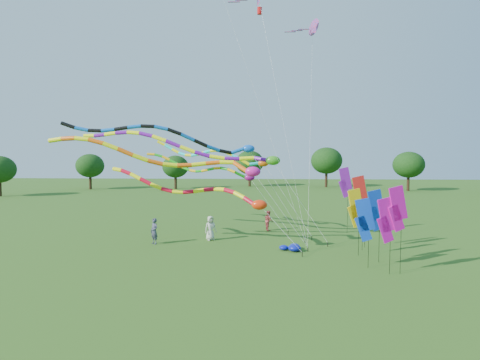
{
  "coord_description": "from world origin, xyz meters",
  "views": [
    {
      "loc": [
        -0.55,
        -22.08,
        6.46
      ],
      "look_at": [
        -1.88,
        2.93,
        4.8
      ],
      "focal_mm": 30.0,
      "sensor_mm": 36.0,
      "label": 1
    }
  ],
  "objects_px": {
    "tube_kite_orange": "(177,159)",
    "person_b": "(154,231)",
    "blue_nylon_heap": "(289,246)",
    "person_c": "(269,220)",
    "person_a": "(210,228)",
    "tube_kite_red": "(203,192)"
  },
  "relations": [
    {
      "from": "tube_kite_orange",
      "to": "person_b",
      "type": "bearing_deg",
      "value": 138.15
    },
    {
      "from": "tube_kite_red",
      "to": "tube_kite_orange",
      "type": "height_order",
      "value": "tube_kite_orange"
    },
    {
      "from": "person_b",
      "to": "tube_kite_orange",
      "type": "bearing_deg",
      "value": -0.47
    },
    {
      "from": "tube_kite_orange",
      "to": "person_c",
      "type": "bearing_deg",
      "value": 49.21
    },
    {
      "from": "tube_kite_red",
      "to": "person_a",
      "type": "xyz_separation_m",
      "value": [
        0.25,
        1.92,
        -2.9
      ]
    },
    {
      "from": "person_c",
      "to": "tube_kite_red",
      "type": "bearing_deg",
      "value": 126.22
    },
    {
      "from": "person_c",
      "to": "person_a",
      "type": "bearing_deg",
      "value": 116.74
    },
    {
      "from": "person_c",
      "to": "blue_nylon_heap",
      "type": "bearing_deg",
      "value": 174.72
    },
    {
      "from": "tube_kite_orange",
      "to": "blue_nylon_heap",
      "type": "relative_size",
      "value": 10.82
    },
    {
      "from": "tube_kite_red",
      "to": "tube_kite_orange",
      "type": "xyz_separation_m",
      "value": [
        -1.5,
        -1.4,
        2.26
      ]
    },
    {
      "from": "tube_kite_orange",
      "to": "person_c",
      "type": "xyz_separation_m",
      "value": [
        6.15,
        7.34,
        -5.23
      ]
    },
    {
      "from": "tube_kite_red",
      "to": "person_c",
      "type": "relative_size",
      "value": 8.04
    },
    {
      "from": "person_b",
      "to": "person_c",
      "type": "xyz_separation_m",
      "value": [
        8.25,
        5.51,
        -0.08
      ]
    },
    {
      "from": "tube_kite_red",
      "to": "tube_kite_orange",
      "type": "distance_m",
      "value": 3.05
    },
    {
      "from": "tube_kite_orange",
      "to": "blue_nylon_heap",
      "type": "height_order",
      "value": "tube_kite_orange"
    },
    {
      "from": "tube_kite_orange",
      "to": "person_b",
      "type": "distance_m",
      "value": 5.85
    },
    {
      "from": "tube_kite_red",
      "to": "person_b",
      "type": "bearing_deg",
      "value": -165.42
    },
    {
      "from": "blue_nylon_heap",
      "to": "tube_kite_orange",
      "type": "bearing_deg",
      "value": -175.25
    },
    {
      "from": "tube_kite_orange",
      "to": "blue_nylon_heap",
      "type": "distance_m",
      "value": 9.45
    },
    {
      "from": "person_b",
      "to": "person_c",
      "type": "bearing_deg",
      "value": 74.33
    },
    {
      "from": "tube_kite_red",
      "to": "blue_nylon_heap",
      "type": "xyz_separation_m",
      "value": [
        5.89,
        -0.78,
        -3.59
      ]
    },
    {
      "from": "tube_kite_orange",
      "to": "person_a",
      "type": "xyz_separation_m",
      "value": [
        1.75,
        3.31,
        -5.17
      ]
    }
  ]
}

